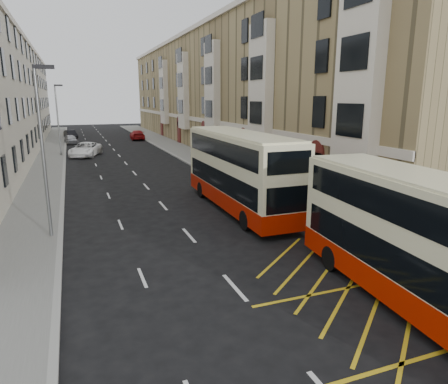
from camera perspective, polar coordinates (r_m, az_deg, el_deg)
name	(u,v)px	position (r m, az deg, el deg)	size (l,w,h in m)	color
ground	(291,351)	(11.81, 9.49, -21.51)	(200.00, 200.00, 0.00)	black
pavement_right	(210,164)	(40.99, -1.95, 4.03)	(4.00, 120.00, 0.15)	slate
pavement_left	(46,174)	(38.92, -24.10, 2.37)	(3.00, 120.00, 0.15)	slate
kerb_right	(192,165)	(40.39, -4.64, 3.86)	(0.25, 120.00, 0.15)	#979791
kerb_left	(64,173)	(38.85, -21.90, 2.55)	(0.25, 120.00, 0.15)	#979791
road_markings	(115,150)	(53.93, -15.36, 5.74)	(10.00, 110.00, 0.01)	silver
terrace_right	(221,91)	(57.25, -0.45, 14.17)	(10.75, 79.00, 15.25)	#9B885A
guard_railing	(348,230)	(18.96, 17.27, -5.26)	(0.06, 6.56, 1.01)	red
street_lamp_near	(43,143)	(20.42, -24.44, 6.33)	(0.93, 0.18, 8.00)	slate
street_lamp_far	(58,116)	(50.33, -22.64, 9.99)	(0.93, 0.18, 8.00)	slate
double_decker_front	(425,245)	(14.07, 26.78, -6.75)	(3.42, 11.12, 4.37)	#EFE9B7
double_decker_rear	(239,171)	(24.02, 2.20, 3.00)	(2.74, 11.82, 4.71)	#EFE9B7
pedestrian_far	(372,235)	(18.46, 20.37, -5.81)	(0.90, 0.37, 1.54)	black
white_van	(85,149)	(49.54, -19.18, 5.78)	(2.67, 5.80, 1.61)	white
car_silver	(71,139)	(63.75, -21.02, 7.03)	(1.56, 3.87, 1.32)	#B7B9BF
car_dark	(71,134)	(72.09, -21.07, 7.69)	(1.47, 4.21, 1.39)	black
car_red	(137,135)	(67.26, -12.29, 7.98)	(2.13, 5.25, 1.52)	#A91112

